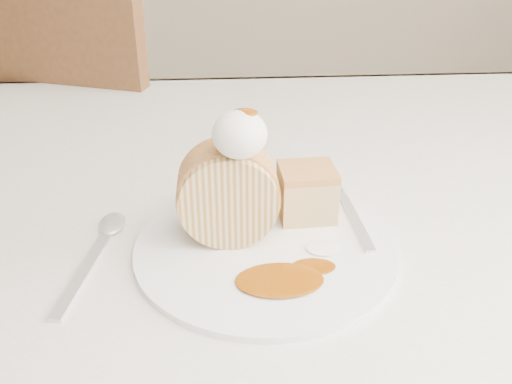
{
  "coord_description": "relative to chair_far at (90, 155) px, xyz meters",
  "views": [
    {
      "loc": [
        -0.03,
        -0.49,
        1.12
      ],
      "look_at": [
        0.01,
        0.04,
        0.82
      ],
      "focal_mm": 40.0,
      "sensor_mm": 36.0,
      "label": 1
    }
  ],
  "objects": [
    {
      "name": "fork",
      "position": [
        0.47,
        -0.7,
        0.23
      ],
      "size": [
        0.03,
        0.17,
        0.0
      ],
      "primitive_type": "cube",
      "rotation": [
        0.0,
        0.0,
        0.05
      ],
      "color": "silver",
      "rests_on": "plate"
    },
    {
      "name": "chair_far",
      "position": [
        0.0,
        0.0,
        0.0
      ],
      "size": [
        0.55,
        0.55,
        0.93
      ],
      "rotation": [
        0.0,
        0.0,
        2.81
      ],
      "color": "brown",
      "rests_on": "ground"
    },
    {
      "name": "table",
      "position": [
        0.34,
        -0.56,
        0.13
      ],
      "size": [
        1.4,
        0.9,
        0.75
      ],
      "color": "silver",
      "rests_on": "ground"
    },
    {
      "name": "cake_chunk",
      "position": [
        0.42,
        -0.67,
        0.26
      ],
      "size": [
        0.07,
        0.06,
        0.05
      ],
      "primitive_type": "cube",
      "rotation": [
        0.0,
        0.0,
        0.06
      ],
      "color": "tan",
      "rests_on": "plate"
    },
    {
      "name": "roulade_slice",
      "position": [
        0.32,
        -0.71,
        0.28
      ],
      "size": [
        0.11,
        0.06,
        0.11
      ],
      "primitive_type": "cylinder",
      "rotation": [
        1.57,
        0.0,
        0.01
      ],
      "color": "#CCBD8E",
      "rests_on": "plate"
    },
    {
      "name": "plate",
      "position": [
        0.36,
        -0.74,
        0.22
      ],
      "size": [
        0.31,
        0.31,
        0.01
      ],
      "primitive_type": "cylinder",
      "rotation": [
        0.0,
        0.0,
        0.06
      ],
      "color": "white",
      "rests_on": "table"
    },
    {
      "name": "caramel_drizzle",
      "position": [
        0.34,
        -0.73,
        0.39
      ],
      "size": [
        0.03,
        0.02,
        0.01
      ],
      "primitive_type": "ellipsoid",
      "color": "#7A3805",
      "rests_on": "whipped_cream"
    },
    {
      "name": "spoon",
      "position": [
        0.17,
        -0.77,
        0.22
      ],
      "size": [
        0.06,
        0.18,
        0.0
      ],
      "primitive_type": "cube",
      "rotation": [
        0.0,
        0.0,
        -0.17
      ],
      "color": "silver",
      "rests_on": "table"
    },
    {
      "name": "caramel_pool",
      "position": [
        0.37,
        -0.8,
        0.23
      ],
      "size": [
        0.09,
        0.06,
        0.0
      ],
      "primitive_type": null,
      "rotation": [
        0.0,
        0.0,
        0.06
      ],
      "color": "#7A3805",
      "rests_on": "plate"
    },
    {
      "name": "whipped_cream",
      "position": [
        0.34,
        -0.73,
        0.36
      ],
      "size": [
        0.06,
        0.06,
        0.05
      ],
      "primitive_type": "ellipsoid",
      "color": "white",
      "rests_on": "roulade_slice"
    }
  ]
}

